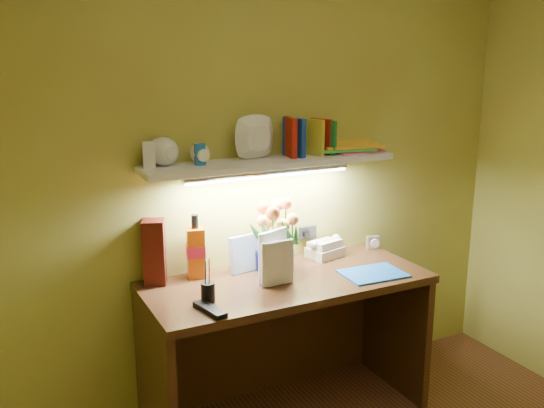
{
  "coord_description": "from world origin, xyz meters",
  "views": [
    {
      "loc": [
        -1.31,
        -1.25,
        1.83
      ],
      "look_at": [
        -0.01,
        1.35,
        1.09
      ],
      "focal_mm": 40.0,
      "sensor_mm": 36.0,
      "label": 1
    }
  ],
  "objects_px": {
    "flower_bouquet": "(275,236)",
    "desk": "(287,349)",
    "desk_clock": "(373,242)",
    "whisky_bottle": "(196,246)",
    "telephone": "(325,247)"
  },
  "relations": [
    {
      "from": "desk_clock",
      "to": "flower_bouquet",
      "type": "bearing_deg",
      "value": -161.76
    },
    {
      "from": "desk",
      "to": "whisky_bottle",
      "type": "height_order",
      "value": "whisky_bottle"
    },
    {
      "from": "flower_bouquet",
      "to": "telephone",
      "type": "relative_size",
      "value": 1.93
    },
    {
      "from": "desk_clock",
      "to": "whisky_bottle",
      "type": "distance_m",
      "value": 1.05
    },
    {
      "from": "flower_bouquet",
      "to": "telephone",
      "type": "distance_m",
      "value": 0.35
    },
    {
      "from": "flower_bouquet",
      "to": "desk",
      "type": "bearing_deg",
      "value": -94.66
    },
    {
      "from": "flower_bouquet",
      "to": "desk_clock",
      "type": "height_order",
      "value": "flower_bouquet"
    },
    {
      "from": "telephone",
      "to": "whisky_bottle",
      "type": "relative_size",
      "value": 0.57
    },
    {
      "from": "desk_clock",
      "to": "desk",
      "type": "bearing_deg",
      "value": -148.34
    },
    {
      "from": "desk",
      "to": "flower_bouquet",
      "type": "relative_size",
      "value": 4.0
    },
    {
      "from": "desk",
      "to": "telephone",
      "type": "height_order",
      "value": "telephone"
    },
    {
      "from": "desk",
      "to": "telephone",
      "type": "relative_size",
      "value": 7.7
    },
    {
      "from": "desk",
      "to": "flower_bouquet",
      "type": "distance_m",
      "value": 0.57
    },
    {
      "from": "flower_bouquet",
      "to": "desk_clock",
      "type": "bearing_deg",
      "value": 3.41
    },
    {
      "from": "whisky_bottle",
      "to": "desk",
      "type": "bearing_deg",
      "value": -30.05
    }
  ]
}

